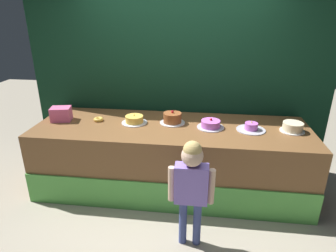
{
  "coord_description": "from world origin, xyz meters",
  "views": [
    {
      "loc": [
        0.36,
        -2.66,
        2.14
      ],
      "look_at": [
        -0.01,
        0.32,
        0.93
      ],
      "focal_mm": 30.95,
      "sensor_mm": 36.0,
      "label": 1
    }
  ],
  "objects_px": {
    "child_figure": "(191,181)",
    "cake_center": "(211,124)",
    "cake_left": "(172,118)",
    "donut": "(98,119)",
    "cake_far_right": "(293,127)",
    "cake_right": "(251,128)",
    "cake_far_left": "(134,120)",
    "pink_box": "(61,114)"
  },
  "relations": [
    {
      "from": "child_figure",
      "to": "cake_center",
      "type": "xyz_separation_m",
      "value": [
        0.17,
        0.96,
        0.17
      ]
    },
    {
      "from": "child_figure",
      "to": "cake_left",
      "type": "bearing_deg",
      "value": 105.47
    },
    {
      "from": "donut",
      "to": "cake_left",
      "type": "relative_size",
      "value": 0.39
    },
    {
      "from": "cake_far_right",
      "to": "cake_right",
      "type": "bearing_deg",
      "value": -177.16
    },
    {
      "from": "cake_far_left",
      "to": "cake_right",
      "type": "distance_m",
      "value": 1.39
    },
    {
      "from": "pink_box",
      "to": "cake_left",
      "type": "height_order",
      "value": "pink_box"
    },
    {
      "from": "pink_box",
      "to": "cake_far_left",
      "type": "height_order",
      "value": "pink_box"
    },
    {
      "from": "cake_left",
      "to": "cake_far_right",
      "type": "bearing_deg",
      "value": -3.65
    },
    {
      "from": "donut",
      "to": "cake_center",
      "type": "relative_size",
      "value": 0.38
    },
    {
      "from": "cake_left",
      "to": "child_figure",
      "type": "bearing_deg",
      "value": -74.53
    },
    {
      "from": "pink_box",
      "to": "cake_center",
      "type": "xyz_separation_m",
      "value": [
        1.85,
        -0.01,
        -0.04
      ]
    },
    {
      "from": "cake_far_left",
      "to": "pink_box",
      "type": "bearing_deg",
      "value": -178.2
    },
    {
      "from": "cake_left",
      "to": "cake_far_left",
      "type": "bearing_deg",
      "value": -172.95
    },
    {
      "from": "donut",
      "to": "cake_right",
      "type": "bearing_deg",
      "value": -1.99
    },
    {
      "from": "cake_far_right",
      "to": "donut",
      "type": "bearing_deg",
      "value": 178.98
    },
    {
      "from": "cake_left",
      "to": "cake_center",
      "type": "distance_m",
      "value": 0.47
    },
    {
      "from": "donut",
      "to": "cake_far_right",
      "type": "distance_m",
      "value": 2.31
    },
    {
      "from": "child_figure",
      "to": "cake_right",
      "type": "xyz_separation_m",
      "value": [
        0.63,
        0.94,
        0.16
      ]
    },
    {
      "from": "cake_left",
      "to": "cake_right",
      "type": "xyz_separation_m",
      "value": [
        0.92,
        -0.11,
        -0.03
      ]
    },
    {
      "from": "cake_left",
      "to": "cake_center",
      "type": "height_order",
      "value": "cake_left"
    },
    {
      "from": "donut",
      "to": "child_figure",
      "type": "bearing_deg",
      "value": -39.64
    },
    {
      "from": "cake_center",
      "to": "pink_box",
      "type": "bearing_deg",
      "value": 179.8
    },
    {
      "from": "child_figure",
      "to": "donut",
      "type": "xyz_separation_m",
      "value": [
        -1.22,
        1.01,
        0.15
      ]
    },
    {
      "from": "cake_left",
      "to": "cake_far_right",
      "type": "relative_size",
      "value": 1.13
    },
    {
      "from": "cake_center",
      "to": "cake_far_right",
      "type": "xyz_separation_m",
      "value": [
        0.92,
        0.0,
        0.01
      ]
    },
    {
      "from": "cake_center",
      "to": "cake_far_right",
      "type": "distance_m",
      "value": 0.92
    },
    {
      "from": "cake_left",
      "to": "cake_center",
      "type": "relative_size",
      "value": 0.97
    },
    {
      "from": "cake_center",
      "to": "cake_right",
      "type": "xyz_separation_m",
      "value": [
        0.46,
        -0.02,
        -0.01
      ]
    },
    {
      "from": "donut",
      "to": "cake_left",
      "type": "xyz_separation_m",
      "value": [
        0.92,
        0.05,
        0.04
      ]
    },
    {
      "from": "cake_far_right",
      "to": "cake_center",
      "type": "bearing_deg",
      "value": -179.73
    },
    {
      "from": "cake_right",
      "to": "cake_far_right",
      "type": "distance_m",
      "value": 0.46
    },
    {
      "from": "cake_right",
      "to": "cake_center",
      "type": "bearing_deg",
      "value": 177.69
    },
    {
      "from": "child_figure",
      "to": "cake_left",
      "type": "height_order",
      "value": "child_figure"
    },
    {
      "from": "child_figure",
      "to": "cake_far_right",
      "type": "height_order",
      "value": "child_figure"
    },
    {
      "from": "cake_center",
      "to": "cake_far_right",
      "type": "relative_size",
      "value": 1.17
    },
    {
      "from": "child_figure",
      "to": "donut",
      "type": "relative_size",
      "value": 9.15
    },
    {
      "from": "donut",
      "to": "cake_far_right",
      "type": "relative_size",
      "value": 0.44
    },
    {
      "from": "cake_center",
      "to": "cake_far_right",
      "type": "bearing_deg",
      "value": 0.27
    },
    {
      "from": "donut",
      "to": "cake_left",
      "type": "height_order",
      "value": "cake_left"
    },
    {
      "from": "donut",
      "to": "cake_right",
      "type": "height_order",
      "value": "cake_right"
    },
    {
      "from": "donut",
      "to": "cake_center",
      "type": "distance_m",
      "value": 1.39
    },
    {
      "from": "child_figure",
      "to": "cake_far_left",
      "type": "xyz_separation_m",
      "value": [
        -0.75,
        1.0,
        0.17
      ]
    }
  ]
}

